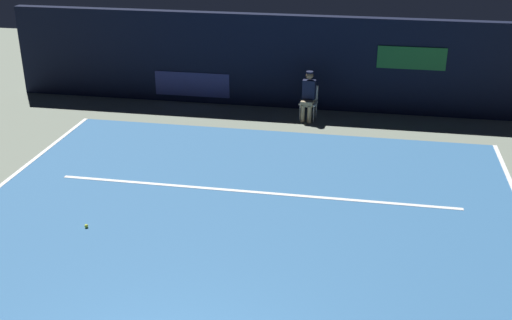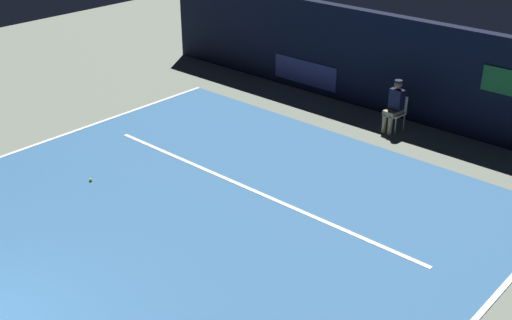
# 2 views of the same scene
# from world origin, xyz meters

# --- Properties ---
(ground_plane) EXTENTS (32.25, 32.25, 0.00)m
(ground_plane) POSITION_xyz_m (0.00, 4.51, 0.00)
(ground_plane) COLOR gray
(court_surface) EXTENTS (10.68, 11.02, 0.01)m
(court_surface) POSITION_xyz_m (0.00, 4.51, 0.01)
(court_surface) COLOR #336699
(court_surface) RESTS_ON ground
(line_service) EXTENTS (8.33, 0.10, 0.01)m
(line_service) POSITION_xyz_m (0.00, 6.44, 0.01)
(line_service) COLOR white
(line_service) RESTS_ON court_surface
(back_wall) EXTENTS (16.20, 0.33, 2.60)m
(back_wall) POSITION_xyz_m (-0.00, 12.09, 1.30)
(back_wall) COLOR black
(back_wall) RESTS_ON ground
(line_judge_on_chair) EXTENTS (0.48, 0.56, 1.32)m
(line_judge_on_chair) POSITION_xyz_m (0.62, 11.08, 0.69)
(line_judge_on_chair) COLOR white
(line_judge_on_chair) RESTS_ON ground
(tennis_ball) EXTENTS (0.07, 0.07, 0.07)m
(tennis_ball) POSITION_xyz_m (-2.76, 4.43, 0.05)
(tennis_ball) COLOR #CCE033
(tennis_ball) RESTS_ON court_surface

